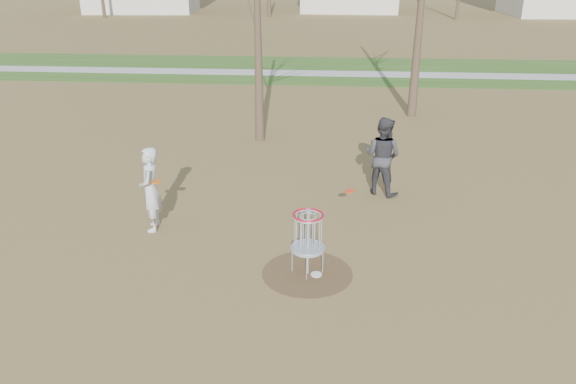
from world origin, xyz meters
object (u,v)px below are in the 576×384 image
(player_standing, at_px, (150,190))
(disc_golf_basket, at_px, (308,232))
(disc_grounded, at_px, (316,274))
(player_throwing, at_px, (382,156))

(player_standing, bearing_deg, disc_golf_basket, 55.40)
(disc_golf_basket, bearing_deg, player_standing, 154.84)
(player_standing, height_order, disc_grounded, player_standing)
(disc_grounded, bearing_deg, player_standing, 155.19)
(player_standing, distance_m, disc_grounded, 4.28)
(player_standing, distance_m, player_throwing, 5.90)
(disc_grounded, xyz_separation_m, disc_golf_basket, (-0.18, 0.06, 0.89))
(disc_golf_basket, bearing_deg, disc_grounded, -17.44)
(player_standing, height_order, disc_golf_basket, player_standing)
(player_throwing, distance_m, disc_golf_basket, 4.55)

